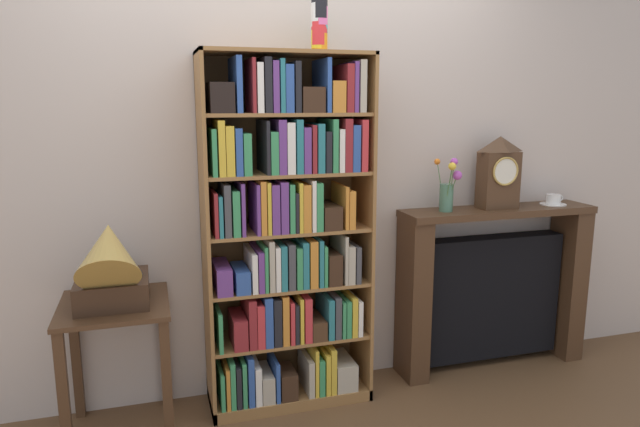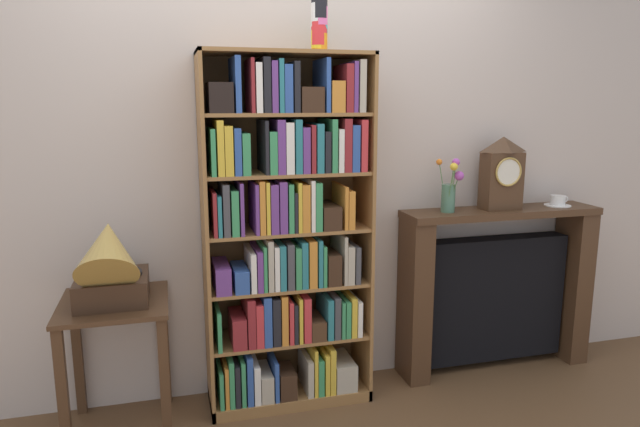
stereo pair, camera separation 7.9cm
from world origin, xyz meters
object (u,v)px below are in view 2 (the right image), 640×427
object	(u,v)px
side_table_left	(116,335)
fireplace_mantel	(494,290)
bookshelf	(287,240)
cup_stack	(319,24)
flower_vase	(450,190)
teacup_with_saucer	(558,201)
gramophone	(110,265)
mantel_clock	(502,173)

from	to	relation	value
side_table_left	fireplace_mantel	bearing A→B (deg)	4.02
bookshelf	fireplace_mantel	bearing A→B (deg)	3.08
cup_stack	flower_vase	size ratio (longest dim) A/B	0.84
bookshelf	side_table_left	xyz separation A→B (m)	(-0.85, -0.08, -0.39)
teacup_with_saucer	side_table_left	bearing A→B (deg)	-177.10
side_table_left	gramophone	size ratio (longest dim) A/B	1.41
cup_stack	side_table_left	xyz separation A→B (m)	(-1.02, -0.08, -1.46)
gramophone	fireplace_mantel	bearing A→B (deg)	5.60
bookshelf	cup_stack	xyz separation A→B (m)	(0.17, -0.00, 1.07)
gramophone	flower_vase	size ratio (longest dim) A/B	1.54
fireplace_mantel	mantel_clock	bearing A→B (deg)	-120.71
teacup_with_saucer	cup_stack	bearing A→B (deg)	-178.18
cup_stack	gramophone	bearing A→B (deg)	-172.28
side_table_left	teacup_with_saucer	world-z (taller)	teacup_with_saucer
cup_stack	fireplace_mantel	xyz separation A→B (m)	(1.10, 0.07, -1.47)
mantel_clock	flower_vase	xyz separation A→B (m)	(-0.33, -0.01, -0.08)
side_table_left	fireplace_mantel	distance (m)	2.13
gramophone	flower_vase	xyz separation A→B (m)	(1.79, 0.17, 0.24)
gramophone	teacup_with_saucer	bearing A→B (deg)	4.24
fireplace_mantel	mantel_clock	xyz separation A→B (m)	(-0.02, -0.03, 0.70)
bookshelf	flower_vase	distance (m)	0.96
bookshelf	mantel_clock	size ratio (longest dim) A/B	4.39
bookshelf	teacup_with_saucer	size ratio (longest dim) A/B	11.90
bookshelf	cup_stack	distance (m)	1.08
cup_stack	teacup_with_saucer	size ratio (longest dim) A/B	1.68
side_table_left	mantel_clock	size ratio (longest dim) A/B	1.60
fireplace_mantel	teacup_with_saucer	xyz separation A→B (m)	(0.38, -0.02, 0.52)
cup_stack	teacup_with_saucer	world-z (taller)	cup_stack
cup_stack	gramophone	size ratio (longest dim) A/B	0.55
side_table_left	teacup_with_saucer	distance (m)	2.56
gramophone	teacup_with_saucer	distance (m)	2.52
gramophone	flower_vase	bearing A→B (deg)	5.58
mantel_clock	cup_stack	bearing A→B (deg)	-177.66
cup_stack	flower_vase	world-z (taller)	cup_stack
gramophone	side_table_left	bearing A→B (deg)	90.00
side_table_left	teacup_with_saucer	size ratio (longest dim) A/B	4.34
gramophone	fireplace_mantel	world-z (taller)	gramophone
cup_stack	flower_vase	bearing A→B (deg)	2.69
gramophone	mantel_clock	distance (m)	2.15
fireplace_mantel	teacup_with_saucer	bearing A→B (deg)	-3.44
fireplace_mantel	teacup_with_saucer	distance (m)	0.65
teacup_with_saucer	flower_vase	bearing A→B (deg)	-179.10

